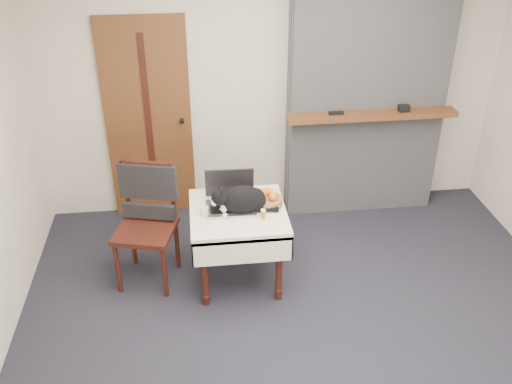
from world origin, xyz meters
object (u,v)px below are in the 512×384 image
at_px(cream_jar, 205,211).
at_px(fruit_basket, 268,199).
at_px(door, 149,121).
at_px(pill_bottle, 263,214).
at_px(side_table, 238,222).
at_px(laptop, 230,198).
at_px(cat, 243,199).
at_px(chair, 147,206).

relative_size(cream_jar, fruit_basket, 0.31).
relative_size(door, pill_bottle, 24.98).
distance_m(side_table, pill_bottle, 0.28).
distance_m(laptop, pill_bottle, 0.33).
relative_size(cat, chair, 0.53).
xyz_separation_m(cat, cream_jar, (-0.31, -0.02, -0.08)).
distance_m(fruit_basket, chair, 1.01).
xyz_separation_m(cream_jar, pill_bottle, (0.46, -0.10, 0.00)).
relative_size(side_table, cream_jar, 10.32).
relative_size(pill_bottle, chair, 0.08).
xyz_separation_m(fruit_basket, chair, (-0.99, 0.14, -0.08)).
height_order(door, pill_bottle, door).
distance_m(door, cat, 1.51).
bearing_deg(fruit_basket, side_table, -168.02).
bearing_deg(cream_jar, chair, 153.31).
bearing_deg(side_table, pill_bottle, -37.36).
distance_m(laptop, cream_jar, 0.25).
bearing_deg(pill_bottle, laptop, 136.95).
relative_size(side_table, pill_bottle, 9.74).
bearing_deg(pill_bottle, fruit_basket, 72.54).
xyz_separation_m(laptop, pill_bottle, (0.24, -0.23, -0.03)).
bearing_deg(side_table, laptop, 123.31).
relative_size(pill_bottle, fruit_basket, 0.33).
relative_size(cat, fruit_basket, 2.29).
bearing_deg(laptop, pill_bottle, -41.42).
height_order(laptop, cat, laptop).
height_order(side_table, cream_jar, cream_jar).
height_order(laptop, cream_jar, laptop).
height_order(cat, fruit_basket, cat).
bearing_deg(side_table, cat, -33.20).
bearing_deg(door, chair, -89.85).
xyz_separation_m(side_table, chair, (-0.74, 0.19, 0.09)).
distance_m(pill_bottle, fruit_basket, 0.21).
height_order(side_table, pill_bottle, pill_bottle).
height_order(fruit_basket, chair, chair).
bearing_deg(fruit_basket, laptop, 174.37).
distance_m(side_table, laptop, 0.21).
height_order(pill_bottle, chair, chair).
xyz_separation_m(door, laptop, (0.69, -1.17, -0.23)).
bearing_deg(chair, pill_bottle, -5.36).
bearing_deg(door, laptop, -59.51).
bearing_deg(laptop, cat, -47.91).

